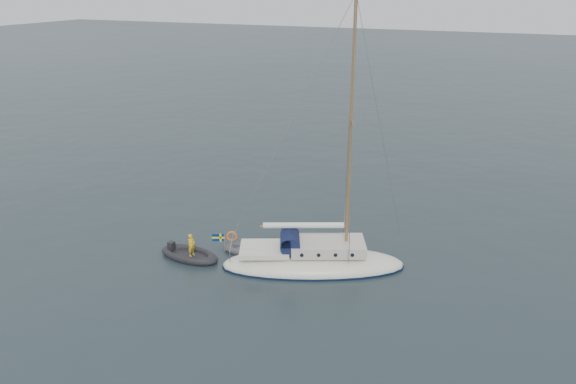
% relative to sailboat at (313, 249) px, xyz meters
% --- Properties ---
extents(ground, '(300.00, 300.00, 0.00)m').
position_rel_sailboat_xyz_m(ground, '(-2.15, -0.27, -1.04)').
color(ground, black).
rests_on(ground, ground).
extents(sailboat, '(9.66, 2.89, 13.75)m').
position_rel_sailboat_xyz_m(sailboat, '(0.00, 0.00, 0.00)').
color(sailboat, silver).
rests_on(sailboat, ground).
extents(dinghy, '(2.51, 1.13, 0.36)m').
position_rel_sailboat_xyz_m(dinghy, '(-3.90, 0.19, -0.88)').
color(dinghy, '#4B4B50').
rests_on(dinghy, ground).
extents(rib, '(3.43, 1.56, 1.40)m').
position_rel_sailboat_xyz_m(rib, '(-6.36, -1.56, -0.82)').
color(rib, black).
rests_on(rib, ground).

